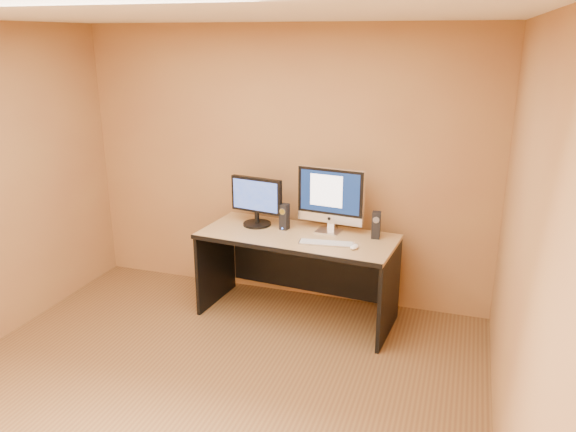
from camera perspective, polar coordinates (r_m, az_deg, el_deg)
The scene contains 12 objects.
floor at distance 4.21m, azimuth -9.67°, elevation -18.54°, with size 4.00×4.00×0.00m, color brown.
walls at distance 3.60m, azimuth -10.73°, elevation -1.62°, with size 4.00×4.00×2.60m, color #9F7540, non-canonical shape.
ceiling at distance 3.41m, azimuth -12.05°, elevation 19.47°, with size 4.00×4.00×0.00m, color white.
desk at distance 5.12m, azimuth 0.93°, elevation -6.15°, with size 1.73×0.76×0.80m, color tan, non-canonical shape.
imac at distance 4.97m, azimuth 4.22°, elevation 1.63°, with size 0.62×0.23×0.59m, color silver, non-canonical shape.
second_monitor at distance 5.17m, azimuth -3.20°, elevation 1.46°, with size 0.52×0.26×0.45m, color black, non-canonical shape.
speaker_left at distance 5.08m, azimuth -0.36°, elevation -0.07°, with size 0.07×0.08×0.24m, color black, non-canonical shape.
speaker_right at distance 4.92m, azimuth 8.95°, elevation -0.92°, with size 0.07×0.08×0.24m, color black, non-canonical shape.
keyboard at distance 4.76m, azimuth 3.90°, elevation -2.76°, with size 0.46×0.13×0.02m, color #B5B5BA.
mouse at distance 4.68m, azimuth 6.75°, elevation -3.10°, with size 0.06×0.11×0.04m, color white.
cable_a at distance 5.19m, azimuth 4.98°, elevation -1.08°, with size 0.01×0.01×0.24m, color black.
cable_b at distance 5.19m, azimuth 4.13°, elevation -1.08°, with size 0.01×0.01×0.19m, color black.
Camera 1 is at (1.68, -2.96, 2.48)m, focal length 35.00 mm.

